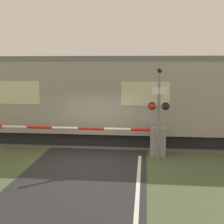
{
  "coord_description": "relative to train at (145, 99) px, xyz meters",
  "views": [
    {
      "loc": [
        1.99,
        -11.01,
        3.61
      ],
      "look_at": [
        0.62,
        1.8,
        1.65
      ],
      "focal_mm": 50.0,
      "sensor_mm": 36.0,
      "label": 1
    }
  ],
  "objects": [
    {
      "name": "ground_plane",
      "position": [
        -2.0,
        -3.46,
        -2.03
      ],
      "size": [
        80.0,
        80.0,
        0.0
      ],
      "primitive_type": "plane",
      "color": "#475638"
    },
    {
      "name": "train",
      "position": [
        0.0,
        0.0,
        0.0
      ],
      "size": [
        20.26,
        2.88,
        3.97
      ],
      "color": "black",
      "rests_on": "ground_plane"
    },
    {
      "name": "track_bed",
      "position": [
        -2.0,
        0.0,
        -2.01
      ],
      "size": [
        36.0,
        3.2,
        0.13
      ],
      "color": "#666056",
      "rests_on": "ground_plane"
    },
    {
      "name": "signal_post",
      "position": [
        0.52,
        -2.63,
        -0.06
      ],
      "size": [
        0.81,
        0.26,
        3.48
      ],
      "color": "gray",
      "rests_on": "ground_plane"
    },
    {
      "name": "crossing_barrier",
      "position": [
        -0.14,
        -2.26,
        -1.36
      ],
      "size": [
        6.86,
        0.44,
        1.15
      ],
      "color": "gray",
      "rests_on": "ground_plane"
    }
  ]
}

